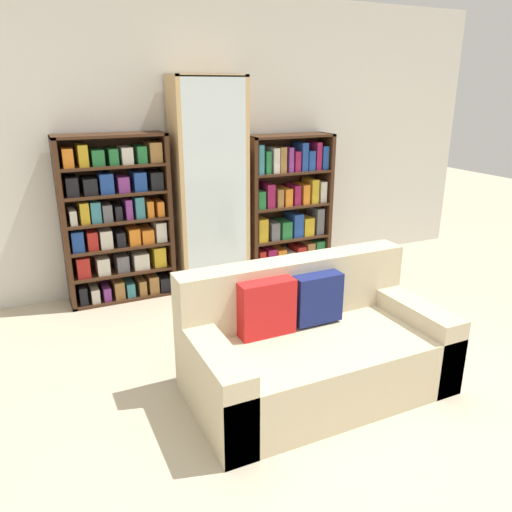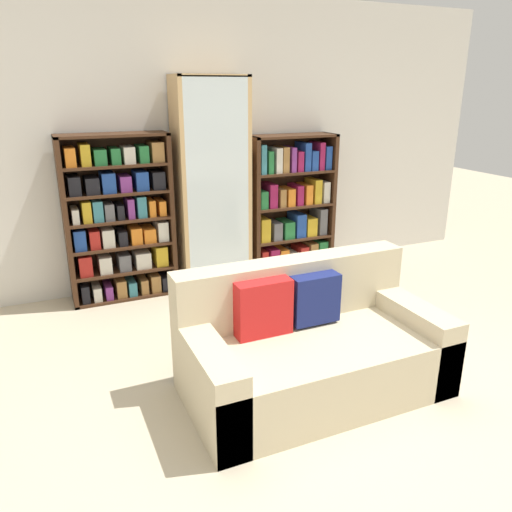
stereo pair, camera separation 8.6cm
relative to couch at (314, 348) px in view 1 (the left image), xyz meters
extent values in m
plane|color=beige|center=(-0.02, -0.47, -0.28)|extent=(16.00, 16.00, 0.00)
cube|color=beige|center=(-0.02, 2.24, 1.07)|extent=(6.57, 0.06, 2.70)
cube|color=beige|center=(0.00, -0.06, -0.09)|extent=(1.64, 0.86, 0.39)
cube|color=beige|center=(0.00, 0.27, 0.32)|extent=(1.64, 0.20, 0.41)
cube|color=beige|center=(-0.71, -0.06, -0.03)|extent=(0.20, 0.86, 0.51)
cube|color=beige|center=(0.72, -0.06, -0.03)|extent=(0.20, 0.86, 0.51)
cube|color=red|center=(-0.28, 0.11, 0.29)|extent=(0.36, 0.12, 0.36)
cube|color=navy|center=(0.09, 0.11, 0.29)|extent=(0.32, 0.12, 0.32)
cube|color=#3D2314|center=(-1.29, 2.03, 0.47)|extent=(0.04, 0.32, 1.50)
cube|color=#3D2314|center=(-0.38, 2.03, 0.47)|extent=(0.04, 0.32, 1.50)
cube|color=#3D2314|center=(-0.83, 2.03, 1.21)|extent=(0.95, 0.32, 0.02)
cube|color=#3D2314|center=(-0.83, 2.03, -0.27)|extent=(0.95, 0.32, 0.02)
cube|color=#3D2314|center=(-0.83, 2.19, 0.47)|extent=(0.95, 0.01, 1.50)
cube|color=#3D2314|center=(-0.83, 2.03, -0.02)|extent=(0.87, 0.32, 0.02)
cube|color=#3D2314|center=(-0.83, 2.03, 0.23)|extent=(0.87, 0.32, 0.02)
cube|color=#3D2314|center=(-0.83, 2.03, 0.47)|extent=(0.87, 0.32, 0.02)
cube|color=#3D2314|center=(-0.83, 2.03, 0.71)|extent=(0.87, 0.32, 0.02)
cube|color=#3D2314|center=(-0.83, 2.03, 0.95)|extent=(0.87, 0.32, 0.02)
cube|color=black|center=(-1.20, 2.02, -0.18)|extent=(0.07, 0.24, 0.16)
cube|color=beige|center=(-1.10, 2.02, -0.19)|extent=(0.07, 0.24, 0.13)
cube|color=#7A3384|center=(-0.99, 2.02, -0.19)|extent=(0.06, 0.24, 0.13)
cube|color=olive|center=(-0.88, 2.02, -0.18)|extent=(0.09, 0.24, 0.16)
cube|color=teal|center=(-0.78, 2.02, -0.19)|extent=(0.07, 0.24, 0.13)
cube|color=olive|center=(-0.67, 2.02, -0.19)|extent=(0.07, 0.24, 0.14)
cube|color=olive|center=(-0.56, 2.02, -0.17)|extent=(0.09, 0.24, 0.17)
cube|color=black|center=(-0.46, 2.02, -0.19)|extent=(0.09, 0.24, 0.14)
cube|color=#AD231E|center=(-1.17, 2.02, 0.09)|extent=(0.11, 0.24, 0.18)
cube|color=beige|center=(-1.00, 2.02, 0.07)|extent=(0.11, 0.24, 0.15)
cube|color=#5B5B60|center=(-0.83, 2.02, 0.07)|extent=(0.10, 0.24, 0.15)
cube|color=beige|center=(-0.66, 2.02, 0.07)|extent=(0.14, 0.24, 0.15)
cube|color=gold|center=(-0.49, 2.02, 0.09)|extent=(0.11, 0.24, 0.19)
cube|color=#1E4293|center=(-1.19, 2.02, 0.33)|extent=(0.10, 0.24, 0.18)
cube|color=#AD231E|center=(-1.07, 2.02, 0.32)|extent=(0.09, 0.24, 0.17)
cube|color=beige|center=(-0.96, 2.02, 0.32)|extent=(0.10, 0.24, 0.16)
cube|color=black|center=(-0.83, 2.02, 0.31)|extent=(0.07, 0.24, 0.13)
cube|color=orange|center=(-0.71, 2.02, 0.31)|extent=(0.10, 0.24, 0.15)
cube|color=orange|center=(-0.59, 2.02, 0.30)|extent=(0.11, 0.24, 0.13)
cube|color=beige|center=(-0.47, 2.02, 0.33)|extent=(0.09, 0.24, 0.18)
cube|color=beige|center=(-1.21, 2.02, 0.55)|extent=(0.06, 0.24, 0.13)
cube|color=gold|center=(-1.11, 2.02, 0.57)|extent=(0.07, 0.24, 0.19)
cube|color=teal|center=(-1.02, 2.02, 0.57)|extent=(0.08, 0.24, 0.18)
cube|color=#5B5B60|center=(-0.92, 2.02, 0.56)|extent=(0.08, 0.24, 0.15)
cube|color=black|center=(-0.83, 2.02, 0.55)|extent=(0.06, 0.24, 0.13)
cube|color=#7A3384|center=(-0.74, 2.02, 0.57)|extent=(0.06, 0.24, 0.18)
cube|color=teal|center=(-0.64, 2.02, 0.58)|extent=(0.08, 0.24, 0.19)
cube|color=orange|center=(-0.55, 2.02, 0.55)|extent=(0.06, 0.24, 0.15)
cube|color=orange|center=(-0.46, 2.02, 0.55)|extent=(0.06, 0.24, 0.14)
cube|color=black|center=(-1.19, 2.02, 0.80)|extent=(0.10, 0.24, 0.16)
cube|color=black|center=(-1.04, 2.02, 0.79)|extent=(0.11, 0.24, 0.14)
cube|color=#1E4293|center=(-0.91, 2.02, 0.81)|extent=(0.11, 0.24, 0.17)
cube|color=#7A3384|center=(-0.77, 2.02, 0.79)|extent=(0.10, 0.24, 0.14)
cube|color=#1E4293|center=(-0.62, 2.02, 0.81)|extent=(0.11, 0.24, 0.17)
cube|color=black|center=(-0.48, 2.02, 0.80)|extent=(0.11, 0.24, 0.16)
cube|color=orange|center=(-1.19, 2.02, 1.04)|extent=(0.08, 0.24, 0.16)
cube|color=gold|center=(-1.07, 2.02, 1.06)|extent=(0.08, 0.24, 0.18)
cube|color=#237038|center=(-0.96, 2.02, 1.03)|extent=(0.10, 0.24, 0.13)
cube|color=#237038|center=(-0.83, 2.02, 1.03)|extent=(0.08, 0.24, 0.14)
cube|color=beige|center=(-0.72, 2.02, 1.04)|extent=(0.10, 0.24, 0.14)
cube|color=#237038|center=(-0.59, 2.02, 1.04)|extent=(0.08, 0.24, 0.15)
cube|color=olive|center=(-0.47, 2.02, 1.05)|extent=(0.11, 0.24, 0.17)
cube|color=tan|center=(-0.27, 2.01, 0.71)|extent=(0.04, 0.36, 1.98)
cube|color=tan|center=(0.37, 2.01, 0.71)|extent=(0.04, 0.36, 1.98)
cube|color=tan|center=(0.05, 2.01, 1.69)|extent=(0.68, 0.36, 0.02)
cube|color=tan|center=(0.05, 2.01, -0.27)|extent=(0.68, 0.36, 0.02)
cube|color=tan|center=(0.05, 2.19, 0.71)|extent=(0.68, 0.01, 1.98)
cube|color=silver|center=(0.05, 1.84, 0.71)|extent=(0.60, 0.01, 1.96)
cube|color=tan|center=(0.05, 2.01, 0.13)|extent=(0.60, 0.32, 0.02)
cube|color=tan|center=(0.05, 2.01, 0.52)|extent=(0.60, 0.32, 0.02)
cube|color=tan|center=(0.05, 2.01, 0.90)|extent=(0.60, 0.32, 0.02)
cube|color=tan|center=(0.05, 2.01, 1.29)|extent=(0.60, 0.32, 0.02)
cylinder|color=silver|center=(-0.18, 2.01, -0.21)|extent=(0.01, 0.01, 0.09)
cone|color=silver|center=(-0.18, 2.01, -0.12)|extent=(0.07, 0.07, 0.11)
cylinder|color=silver|center=(-0.09, 2.02, -0.21)|extent=(0.01, 0.01, 0.09)
cone|color=silver|center=(-0.09, 2.02, -0.12)|extent=(0.07, 0.07, 0.11)
cylinder|color=silver|center=(0.00, 2.03, -0.21)|extent=(0.01, 0.01, 0.09)
cone|color=silver|center=(0.00, 2.03, -0.12)|extent=(0.07, 0.07, 0.11)
cylinder|color=silver|center=(0.10, 2.00, -0.21)|extent=(0.01, 0.01, 0.09)
cone|color=silver|center=(0.10, 2.00, -0.12)|extent=(0.07, 0.07, 0.11)
cylinder|color=silver|center=(0.19, 2.02, -0.21)|extent=(0.01, 0.01, 0.09)
cone|color=silver|center=(0.19, 2.02, -0.12)|extent=(0.07, 0.07, 0.11)
cylinder|color=silver|center=(0.28, 2.02, -0.21)|extent=(0.01, 0.01, 0.09)
cone|color=silver|center=(0.28, 2.02, -0.12)|extent=(0.07, 0.07, 0.11)
cylinder|color=silver|center=(-0.18, 2.00, 0.18)|extent=(0.01, 0.01, 0.07)
cone|color=silver|center=(-0.18, 2.00, 0.25)|extent=(0.07, 0.07, 0.08)
cylinder|color=silver|center=(-0.09, 2.00, 0.18)|extent=(0.01, 0.01, 0.07)
cone|color=silver|center=(-0.09, 2.00, 0.25)|extent=(0.07, 0.07, 0.08)
cylinder|color=silver|center=(0.00, 2.01, 0.18)|extent=(0.01, 0.01, 0.07)
cone|color=silver|center=(0.00, 2.01, 0.25)|extent=(0.07, 0.07, 0.08)
cylinder|color=silver|center=(0.10, 2.02, 0.18)|extent=(0.01, 0.01, 0.07)
cone|color=silver|center=(0.10, 2.02, 0.25)|extent=(0.07, 0.07, 0.08)
cylinder|color=silver|center=(0.19, 2.03, 0.18)|extent=(0.01, 0.01, 0.07)
cone|color=silver|center=(0.19, 2.03, 0.25)|extent=(0.07, 0.07, 0.08)
cylinder|color=silver|center=(0.28, 2.00, 0.18)|extent=(0.01, 0.01, 0.07)
cone|color=silver|center=(0.28, 2.00, 0.25)|extent=(0.07, 0.07, 0.08)
cylinder|color=silver|center=(-0.18, 2.03, 0.57)|extent=(0.01, 0.01, 0.08)
cone|color=silver|center=(-0.18, 2.03, 0.65)|extent=(0.07, 0.07, 0.09)
cylinder|color=silver|center=(-0.09, 2.03, 0.57)|extent=(0.01, 0.01, 0.08)
cone|color=silver|center=(-0.09, 2.03, 0.65)|extent=(0.07, 0.07, 0.09)
cylinder|color=silver|center=(0.00, 2.03, 0.57)|extent=(0.01, 0.01, 0.08)
cone|color=silver|center=(0.00, 2.03, 0.65)|extent=(0.07, 0.07, 0.09)
cylinder|color=silver|center=(0.10, 1.99, 0.57)|extent=(0.01, 0.01, 0.08)
cone|color=silver|center=(0.10, 1.99, 0.65)|extent=(0.07, 0.07, 0.09)
cylinder|color=silver|center=(0.19, 2.02, 0.57)|extent=(0.01, 0.01, 0.08)
cone|color=silver|center=(0.19, 2.02, 0.65)|extent=(0.07, 0.07, 0.09)
cylinder|color=silver|center=(0.28, 2.01, 0.57)|extent=(0.01, 0.01, 0.08)
cone|color=silver|center=(0.28, 2.01, 0.65)|extent=(0.07, 0.07, 0.09)
cylinder|color=silver|center=(-0.17, 2.00, 0.95)|extent=(0.01, 0.01, 0.07)
cone|color=silver|center=(-0.17, 2.00, 1.03)|extent=(0.08, 0.08, 0.09)
cylinder|color=silver|center=(-0.06, 2.00, 0.95)|extent=(0.01, 0.01, 0.07)
cone|color=silver|center=(-0.06, 2.00, 1.03)|extent=(0.08, 0.08, 0.09)
cylinder|color=silver|center=(0.05, 2.03, 0.95)|extent=(0.01, 0.01, 0.07)
cone|color=silver|center=(0.05, 2.03, 1.03)|extent=(0.08, 0.08, 0.09)
cylinder|color=silver|center=(0.16, 2.00, 0.95)|extent=(0.01, 0.01, 0.07)
cone|color=silver|center=(0.16, 2.00, 1.03)|extent=(0.08, 0.08, 0.09)
cylinder|color=silver|center=(0.27, 2.00, 0.95)|extent=(0.01, 0.01, 0.07)
cone|color=silver|center=(0.27, 2.00, 1.03)|extent=(0.08, 0.08, 0.09)
cylinder|color=silver|center=(-0.17, 2.01, 1.34)|extent=(0.01, 0.01, 0.07)
cone|color=silver|center=(-0.17, 2.01, 1.42)|extent=(0.08, 0.08, 0.09)
cylinder|color=silver|center=(-0.06, 2.02, 1.34)|extent=(0.01, 0.01, 0.07)
cone|color=silver|center=(-0.06, 2.02, 1.42)|extent=(0.08, 0.08, 0.09)
cylinder|color=silver|center=(0.05, 2.00, 1.34)|extent=(0.01, 0.01, 0.07)
cone|color=silver|center=(0.05, 2.00, 1.42)|extent=(0.08, 0.08, 0.09)
cylinder|color=silver|center=(0.16, 2.02, 1.34)|extent=(0.01, 0.01, 0.07)
cone|color=silver|center=(0.16, 2.02, 1.42)|extent=(0.08, 0.08, 0.09)
cylinder|color=silver|center=(0.27, 2.00, 1.34)|extent=(0.01, 0.01, 0.07)
cone|color=silver|center=(0.27, 2.00, 1.42)|extent=(0.08, 0.08, 0.09)
cube|color=#3D2314|center=(0.48, 2.03, 0.43)|extent=(0.04, 0.32, 1.43)
cube|color=#3D2314|center=(1.35, 2.03, 0.43)|extent=(0.04, 0.32, 1.43)
cube|color=#3D2314|center=(0.91, 2.03, 1.13)|extent=(0.91, 0.32, 0.02)
cube|color=#3D2314|center=(0.91, 2.03, -0.27)|extent=(0.91, 0.32, 0.02)
cube|color=#3D2314|center=(0.91, 2.19, 0.43)|extent=(0.91, 0.01, 1.43)
cube|color=#3D2314|center=(0.91, 2.03, 0.09)|extent=(0.83, 0.32, 0.02)
cube|color=#3D2314|center=(0.91, 2.03, 0.43)|extent=(0.83, 0.32, 0.02)
cube|color=#3D2314|center=(0.91, 2.03, 0.78)|extent=(0.83, 0.32, 0.02)
cube|color=#AD231E|center=(0.57, 2.02, -0.13)|extent=(0.07, 0.24, 0.26)
cube|color=#8E1947|center=(0.68, 2.02, -0.13)|extent=(0.10, 0.24, 0.26)
cube|color=orange|center=(0.79, 2.02, -0.14)|extent=(0.10, 0.24, 0.24)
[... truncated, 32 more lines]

